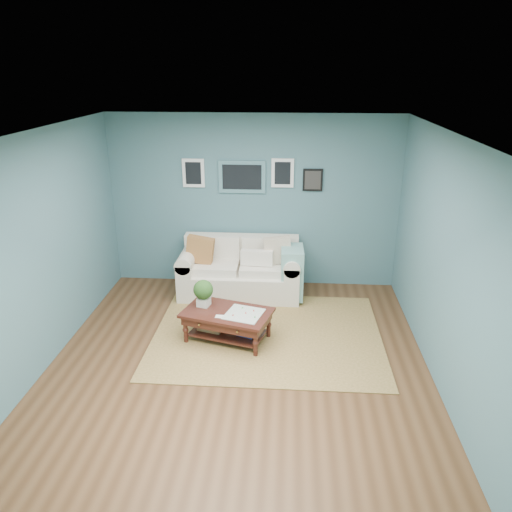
{
  "coord_description": "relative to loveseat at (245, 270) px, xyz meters",
  "views": [
    {
      "loc": [
        0.58,
        -5.05,
        3.34
      ],
      "look_at": [
        0.15,
        1.0,
        1.02
      ],
      "focal_mm": 35.0,
      "sensor_mm": 36.0,
      "label": 1
    }
  ],
  "objects": [
    {
      "name": "loveseat",
      "position": [
        0.0,
        0.0,
        0.0
      ],
      "size": [
        1.88,
        0.85,
        0.97
      ],
      "color": "silver",
      "rests_on": "ground"
    },
    {
      "name": "coffee_table",
      "position": [
        -0.16,
        -1.41,
        -0.05
      ],
      "size": [
        1.24,
        0.92,
        0.77
      ],
      "rotation": [
        0.0,
        0.0,
        -0.28
      ],
      "color": "#371A11",
      "rests_on": "ground"
    },
    {
      "name": "room_shell",
      "position": [
        0.09,
        -1.97,
        0.97
      ],
      "size": [
        5.0,
        5.02,
        2.7
      ],
      "color": "brown",
      "rests_on": "ground"
    },
    {
      "name": "area_rug",
      "position": [
        0.41,
        -1.27,
        -0.39
      ],
      "size": [
        2.99,
        2.39,
        0.01
      ],
      "primitive_type": "cube",
      "color": "brown",
      "rests_on": "ground"
    }
  ]
}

